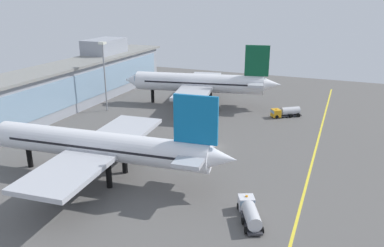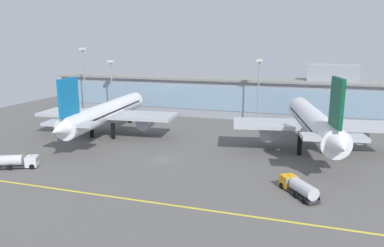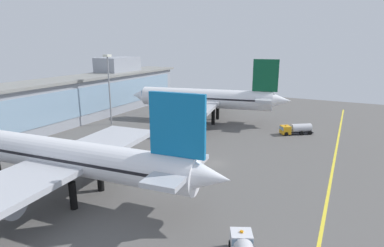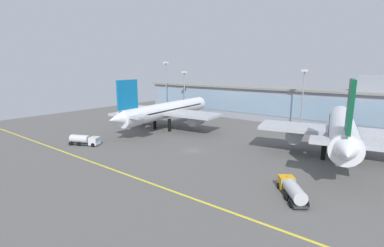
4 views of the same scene
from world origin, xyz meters
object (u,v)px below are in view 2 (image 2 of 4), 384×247
Objects in this scene: baggage_tug_near at (18,161)px; apron_light_mast_centre at (112,79)px; fuel_tanker_truck at (298,186)px; apron_light_mast_east at (259,82)px; airliner_near_right at (314,123)px; airliner_near_left at (106,113)px; apron_light_mast_west at (84,72)px.

apron_light_mast_centre is (-8.39, 55.27, 12.06)m from baggage_tug_near.
fuel_tanker_truck is 56.21m from apron_light_mast_east.
airliner_near_left is at bearing 79.97° from airliner_near_right.
airliner_near_left is 2.52× the size of apron_light_mast_east.
apron_light_mast_west reaches higher than airliner_near_right.
apron_light_mast_east is at bearing 23.12° from airliner_near_right.
airliner_near_left is 60.60m from fuel_tanker_truck.
fuel_tanker_truck is 93.89m from apron_light_mast_west.
apron_light_mast_centre is at bearing 15.85° from fuel_tanker_truck.
fuel_tanker_truck is 0.43× the size of apron_light_mast_centre.
apron_light_mast_west is 1.15× the size of apron_light_mast_east.
apron_light_mast_east is at bearing -20.93° from fuel_tanker_truck.
airliner_near_left is 31.35m from baggage_tug_near.
airliner_near_right is 5.56× the size of baggage_tug_near.
apron_light_mast_west is (-19.49, 55.13, 14.46)m from baggage_tug_near.
apron_light_mast_centre reaches higher than airliner_near_right.
apron_light_mast_east is at bearing 27.69° from baggage_tug_near.
airliner_near_left is 28.25m from apron_light_mast_centre.
apron_light_mast_centre is (-66.14, 51.55, 12.06)m from fuel_tanker_truck.
airliner_near_left is at bearing 27.25° from fuel_tanker_truck.
apron_light_mast_centre is (-68.56, 23.37, 6.27)m from airliner_near_right.
apron_light_mast_west is 1.21× the size of apron_light_mast_centre.
apron_light_mast_east is at bearing 1.30° from apron_light_mast_west.
airliner_near_right is 28.87m from fuel_tanker_truck.
apron_light_mast_west is 11.35m from apron_light_mast_centre.
apron_light_mast_west is at bearing 20.13° from fuel_tanker_truck.
airliner_near_right reaches higher than fuel_tanker_truck.
airliner_near_right is at bearing -16.26° from apron_light_mast_west.
airliner_near_left is 2.65× the size of apron_light_mast_centre.
fuel_tanker_truck is 57.86m from baggage_tug_near.
fuel_tanker_truck is at bearing -121.82° from airliner_near_left.
airliner_near_left is at bearing 58.21° from baggage_tug_near.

